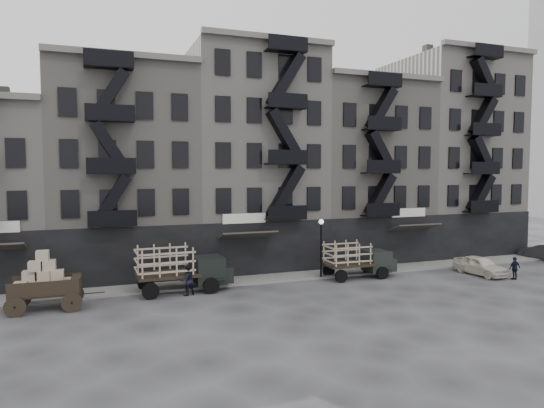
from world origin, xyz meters
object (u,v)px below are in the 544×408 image
object	(u,v)px
car_east	(480,265)
pedestrian_mid	(187,280)
wagon	(43,277)
policeman	(515,268)
stake_truck_east	(358,257)
stake_truck_west	(181,265)

from	to	relation	value
car_east	pedestrian_mid	world-z (taller)	pedestrian_mid
pedestrian_mid	wagon	bearing A→B (deg)	-16.50
car_east	policeman	size ratio (longest dim) A/B	2.54
car_east	policeman	xyz separation A→B (m)	(1.14, -2.08, 0.11)
policeman	wagon	bearing A→B (deg)	-6.17
stake_truck_east	pedestrian_mid	size ratio (longest dim) A/B	2.75
stake_truck_east	pedestrian_mid	bearing A→B (deg)	-175.91
pedestrian_mid	car_east	bearing A→B (deg)	156.52
car_east	wagon	bearing A→B (deg)	171.53
stake_truck_west	policeman	distance (m)	23.26
stake_truck_east	pedestrian_mid	distance (m)	12.46
stake_truck_east	car_east	distance (m)	9.33
car_east	stake_truck_west	bearing A→B (deg)	167.05
car_east	pedestrian_mid	bearing A→B (deg)	169.63
stake_truck_west	pedestrian_mid	distance (m)	1.26
stake_truck_east	policeman	xyz separation A→B (m)	(10.15, -4.36, -0.69)
stake_truck_west	car_east	xyz separation A→B (m)	(21.64, -2.56, -1.01)
wagon	policeman	xyz separation A→B (m)	(30.62, -3.25, -1.06)
wagon	stake_truck_west	xyz separation A→B (m)	(7.85, 1.39, -0.16)
stake_truck_west	policeman	world-z (taller)	stake_truck_west
stake_truck_east	policeman	size ratio (longest dim) A/B	3.25
car_east	policeman	world-z (taller)	policeman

